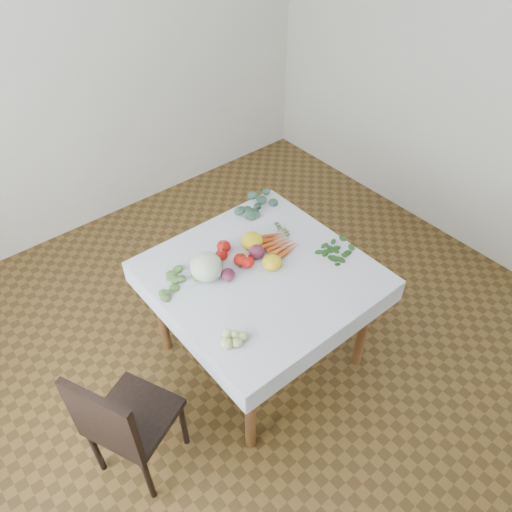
# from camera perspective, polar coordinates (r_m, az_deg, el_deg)

# --- Properties ---
(ground) EXTENTS (4.00, 4.00, 0.00)m
(ground) POSITION_cam_1_polar(r_m,az_deg,el_deg) (3.35, 0.50, -11.08)
(ground) COLOR brown
(back_wall) EXTENTS (4.00, 0.04, 2.70)m
(back_wall) POSITION_cam_1_polar(r_m,az_deg,el_deg) (3.97, -19.57, 20.52)
(back_wall) COLOR white
(back_wall) RESTS_ON ground
(table) EXTENTS (1.00, 1.00, 0.75)m
(table) POSITION_cam_1_polar(r_m,az_deg,el_deg) (2.85, 0.58, -3.30)
(table) COLOR brown
(table) RESTS_ON ground
(tablecloth) EXTENTS (1.12, 1.12, 0.01)m
(tablecloth) POSITION_cam_1_polar(r_m,az_deg,el_deg) (2.78, 0.59, -1.87)
(tablecloth) COLOR white
(tablecloth) RESTS_ON table
(chair) EXTENTS (0.51, 0.51, 0.85)m
(chair) POSITION_cam_1_polar(r_m,az_deg,el_deg) (2.62, -15.10, -17.81)
(chair) COLOR black
(chair) RESTS_ON ground
(cabbage) EXTENTS (0.21, 0.21, 0.16)m
(cabbage) POSITION_cam_1_polar(r_m,az_deg,el_deg) (2.71, -5.68, -1.24)
(cabbage) COLOR beige
(cabbage) RESTS_ON tablecloth
(tomato_a) EXTENTS (0.10, 0.10, 0.06)m
(tomato_a) POSITION_cam_1_polar(r_m,az_deg,el_deg) (2.84, -3.96, 0.13)
(tomato_a) COLOR red
(tomato_a) RESTS_ON tablecloth
(tomato_b) EXTENTS (0.10, 0.10, 0.07)m
(tomato_b) POSITION_cam_1_polar(r_m,az_deg,el_deg) (2.89, -3.71, 1.09)
(tomato_b) COLOR red
(tomato_b) RESTS_ON tablecloth
(tomato_c) EXTENTS (0.11, 0.11, 0.07)m
(tomato_c) POSITION_cam_1_polar(r_m,az_deg,el_deg) (2.79, -1.02, -0.60)
(tomato_c) COLOR red
(tomato_c) RESTS_ON tablecloth
(tomato_d) EXTENTS (0.10, 0.10, 0.07)m
(tomato_d) POSITION_cam_1_polar(r_m,az_deg,el_deg) (2.80, -1.78, -0.41)
(tomato_d) COLOR red
(tomato_d) RESTS_ON tablecloth
(heirloom_back) EXTENTS (0.17, 0.17, 0.09)m
(heirloom_back) POSITION_cam_1_polar(r_m,az_deg,el_deg) (2.90, -0.45, 1.74)
(heirloom_back) COLOR yellow
(heirloom_back) RESTS_ON tablecloth
(heirloom_front) EXTENTS (0.12, 0.12, 0.08)m
(heirloom_front) POSITION_cam_1_polar(r_m,az_deg,el_deg) (2.78, 1.85, -0.73)
(heirloom_front) COLOR yellow
(heirloom_front) RESTS_ON tablecloth
(onion_a) EXTENTS (0.10, 0.10, 0.07)m
(onion_a) POSITION_cam_1_polar(r_m,az_deg,el_deg) (2.72, -3.22, -2.14)
(onion_a) COLOR #621C41
(onion_a) RESTS_ON tablecloth
(onion_b) EXTENTS (0.10, 0.10, 0.08)m
(onion_b) POSITION_cam_1_polar(r_m,az_deg,el_deg) (2.85, 0.10, 0.52)
(onion_b) COLOR #621C41
(onion_b) RESTS_ON tablecloth
(tomatillo_cluster) EXTENTS (0.14, 0.11, 0.05)m
(tomatillo_cluster) POSITION_cam_1_polar(r_m,az_deg,el_deg) (2.45, -2.79, -9.31)
(tomatillo_cluster) COLOR #D0DE80
(tomatillo_cluster) RESTS_ON tablecloth
(carrot_bunch) EXTENTS (0.21, 0.24, 0.03)m
(carrot_bunch) POSITION_cam_1_polar(r_m,az_deg,el_deg) (2.93, 2.69, 1.45)
(carrot_bunch) COLOR #D15A17
(carrot_bunch) RESTS_ON tablecloth
(kale_bunch) EXTENTS (0.26, 0.24, 0.04)m
(kale_bunch) POSITION_cam_1_polar(r_m,az_deg,el_deg) (3.21, 0.25, 5.75)
(kale_bunch) COLOR #385C46
(kale_bunch) RESTS_ON tablecloth
(basil_bunch) EXTENTS (0.23, 0.17, 0.01)m
(basil_bunch) POSITION_cam_1_polar(r_m,az_deg,el_deg) (2.94, 9.47, 0.64)
(basil_bunch) COLOR #26531A
(basil_bunch) RESTS_ON tablecloth
(dill_bunch) EXTENTS (0.25, 0.22, 0.03)m
(dill_bunch) POSITION_cam_1_polar(r_m,az_deg,el_deg) (2.75, -9.43, -2.77)
(dill_bunch) COLOR #5D883E
(dill_bunch) RESTS_ON tablecloth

